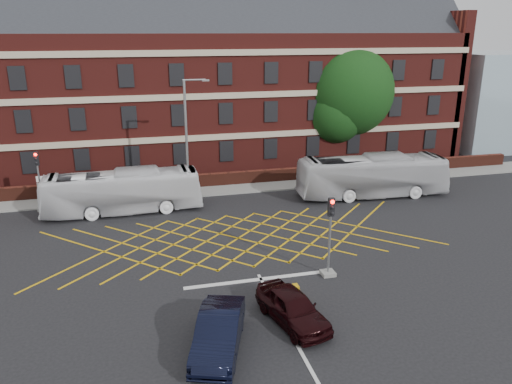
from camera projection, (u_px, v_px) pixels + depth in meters
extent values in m
plane|color=black|center=(246.00, 252.00, 29.01)|extent=(120.00, 120.00, 0.00)
cube|color=#591A16|center=(193.00, 99.00, 47.42)|extent=(50.00, 12.00, 12.00)
cube|color=#212329|center=(190.00, 33.00, 45.56)|extent=(51.00, 10.61, 10.61)
cube|color=#B7A88C|center=(202.00, 96.00, 41.51)|extent=(50.00, 0.18, 0.50)
cube|color=black|center=(203.00, 114.00, 41.99)|extent=(1.20, 0.14, 1.80)
cylinder|color=#B7A88C|center=(373.00, 1.00, 48.83)|extent=(3.60, 3.60, 6.00)
cube|color=#491D13|center=(210.00, 180.00, 40.82)|extent=(56.00, 0.50, 1.10)
cube|color=slate|center=(212.00, 190.00, 40.05)|extent=(60.00, 3.00, 0.12)
cube|color=#99B2BF|center=(503.00, 99.00, 54.74)|extent=(14.00, 10.00, 10.00)
cube|color=#CC990C|center=(238.00, 238.00, 30.85)|extent=(8.22, 8.22, 0.02)
cube|color=silver|center=(261.00, 279.00, 25.78)|extent=(8.00, 0.30, 0.02)
cube|color=silver|center=(302.00, 355.00, 19.79)|extent=(0.15, 14.00, 0.02)
imported|color=silver|center=(123.00, 192.00, 34.81)|extent=(10.94, 2.72, 3.04)
imported|color=silver|center=(372.00, 176.00, 38.21)|extent=(11.73, 3.58, 3.22)
imported|color=black|center=(219.00, 332.00, 19.91)|extent=(3.10, 5.07, 1.58)
imported|color=black|center=(293.00, 307.00, 21.78)|extent=(2.74, 4.65, 1.48)
cylinder|color=black|center=(345.00, 136.00, 47.84)|extent=(0.90, 0.90, 5.13)
sphere|color=black|center=(348.00, 91.00, 46.51)|extent=(8.54, 8.54, 8.54)
sphere|color=black|center=(335.00, 113.00, 46.02)|extent=(5.55, 5.55, 5.55)
sphere|color=black|center=(358.00, 105.00, 48.07)|extent=(5.13, 5.13, 5.13)
cube|color=slate|center=(328.00, 273.00, 26.22)|extent=(0.70, 0.70, 0.20)
cylinder|color=gray|center=(329.00, 244.00, 25.70)|extent=(0.12, 0.12, 3.50)
cube|color=black|center=(331.00, 207.00, 25.07)|extent=(0.30, 0.25, 0.95)
sphere|color=#FF0C05|center=(333.00, 202.00, 24.84)|extent=(0.20, 0.20, 0.20)
cube|color=slate|center=(43.00, 209.00, 35.61)|extent=(0.70, 0.70, 0.20)
cylinder|color=gray|center=(40.00, 187.00, 35.10)|extent=(0.12, 0.12, 3.50)
cube|color=black|center=(36.00, 159.00, 34.47)|extent=(0.30, 0.25, 0.95)
sphere|color=#FF0C05|center=(35.00, 155.00, 34.24)|extent=(0.20, 0.20, 0.20)
cube|color=slate|center=(189.00, 202.00, 37.05)|extent=(1.00, 1.00, 0.20)
cylinder|color=gray|center=(187.00, 144.00, 35.69)|extent=(0.18, 0.18, 8.99)
cylinder|color=gray|center=(194.00, 80.00, 34.46)|extent=(1.60, 0.12, 0.12)
cube|color=gray|center=(206.00, 80.00, 34.66)|extent=(0.50, 0.20, 0.12)
cylinder|color=gray|center=(46.00, 189.00, 36.79)|extent=(0.10, 0.10, 2.20)
cube|color=silver|center=(44.00, 179.00, 36.46)|extent=(1.10, 0.06, 0.45)
cube|color=silver|center=(45.00, 185.00, 36.62)|extent=(1.10, 0.06, 0.40)
cube|color=silver|center=(46.00, 191.00, 36.76)|extent=(1.10, 0.06, 0.35)
cube|color=#CD970C|center=(293.00, 293.00, 23.62)|extent=(0.50, 0.39, 0.82)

